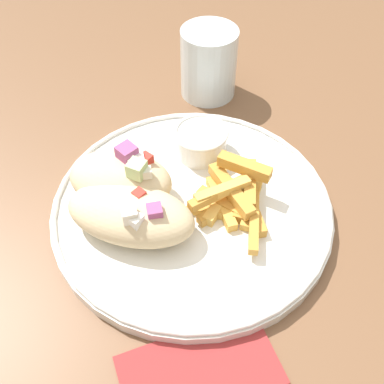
% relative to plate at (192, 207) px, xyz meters
% --- Properties ---
extents(table, '(1.59, 1.59, 0.77)m').
position_rel_plate_xyz_m(table, '(0.03, 0.05, -0.07)').
color(table, brown).
rests_on(table, ground_plane).
extents(napkin, '(0.15, 0.10, 0.00)m').
position_rel_plate_xyz_m(napkin, '(-0.02, -0.17, -0.01)').
color(napkin, maroon).
rests_on(napkin, table).
extents(plate, '(0.30, 0.30, 0.02)m').
position_rel_plate_xyz_m(plate, '(0.00, 0.00, 0.00)').
color(plate, white).
rests_on(plate, table).
extents(pita_sandwich_near, '(0.15, 0.12, 0.05)m').
position_rel_plate_xyz_m(pita_sandwich_near, '(-0.07, -0.02, 0.03)').
color(pita_sandwich_near, beige).
rests_on(pita_sandwich_near, plate).
extents(pita_sandwich_far, '(0.13, 0.11, 0.06)m').
position_rel_plate_xyz_m(pita_sandwich_far, '(-0.07, 0.03, 0.03)').
color(pita_sandwich_far, beige).
rests_on(pita_sandwich_far, plate).
extents(fries_pile, '(0.09, 0.15, 0.04)m').
position_rel_plate_xyz_m(fries_pile, '(0.04, -0.01, 0.02)').
color(fries_pile, gold).
rests_on(fries_pile, plate).
extents(sauce_ramekin, '(0.06, 0.06, 0.03)m').
position_rel_plate_xyz_m(sauce_ramekin, '(0.02, 0.08, 0.02)').
color(sauce_ramekin, white).
rests_on(sauce_ramekin, plate).
extents(water_glass, '(0.08, 0.08, 0.09)m').
position_rel_plate_xyz_m(water_glass, '(0.06, 0.21, 0.03)').
color(water_glass, silver).
rests_on(water_glass, table).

